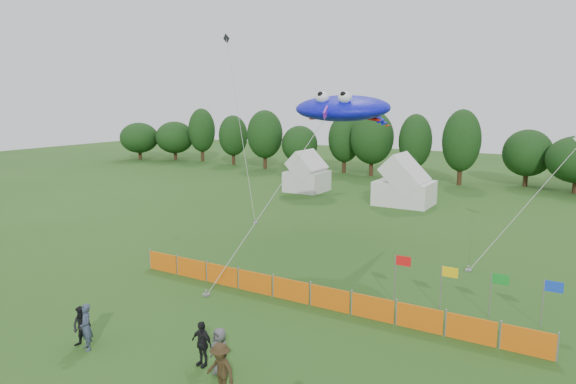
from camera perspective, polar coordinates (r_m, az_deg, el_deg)
The scene contains 14 objects.
ground at distance 19.29m, azimuth -9.66°, elevation -18.23°, with size 160.00×160.00×0.00m, color #234C16.
treeline at distance 58.70m, azimuth 21.38°, elevation 4.71°, with size 104.57×8.78×8.36m.
tent_left at distance 51.65m, azimuth 2.12°, elevation 1.93°, with size 3.75×3.75×3.31m.
tent_right at distance 46.05m, azimuth 12.82°, elevation 0.73°, with size 4.85×3.88×3.43m.
barrier_fence at distance 23.58m, azimuth 2.43°, elevation -11.28°, with size 19.90×0.06×1.00m.
flag_row at distance 23.59m, azimuth 19.36°, elevation -9.53°, with size 6.73×0.65×2.26m.
spectator_a at distance 20.94m, azimuth -21.51°, elevation -13.78°, with size 0.64×0.42×1.76m, color #323B54.
spectator_b at distance 21.21m, azimuth -21.89°, elevation -13.74°, with size 0.77×0.60×1.59m, color black.
spectator_c at distance 16.98m, azimuth -7.52°, elevation -19.01°, with size 1.14×0.65×1.76m, color #332614.
spectator_d at distance 18.79m, azimuth -9.55°, elevation -16.26°, with size 0.95×0.40×1.63m, color black.
spectator_e at distance 18.15m, azimuth -7.57°, elevation -17.16°, with size 0.81×0.52×1.65m, color #4B4B50.
stingray_kite at distance 31.09m, azimuth 6.44°, elevation 9.21°, with size 6.33×17.85×9.67m.
small_kite_white at distance 31.89m, azimuth 27.07°, elevation 1.37°, with size 5.42×5.74×7.53m.
small_kite_dark at distance 41.78m, azimuth -5.55°, elevation 8.63°, with size 6.86×5.41×14.63m.
Camera 1 is at (11.20, -12.76, 9.16)m, focal length 32.00 mm.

